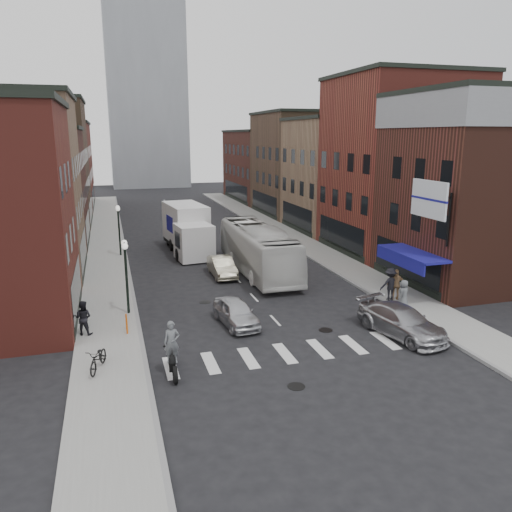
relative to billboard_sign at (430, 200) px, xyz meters
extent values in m
plane|color=black|center=(-8.59, -0.50, -6.13)|extent=(160.00, 160.00, 0.00)
cube|color=gray|center=(-17.09, 21.50, -6.06)|extent=(3.00, 74.00, 0.15)
cube|color=gray|center=(-0.09, 21.50, -6.06)|extent=(3.00, 74.00, 0.15)
cube|color=gray|center=(-15.59, 21.50, -6.13)|extent=(0.20, 74.00, 0.16)
cube|color=gray|center=(-1.59, 21.50, -6.13)|extent=(0.20, 74.00, 0.16)
cube|color=silver|center=(-8.59, -3.50, -6.13)|extent=(12.00, 2.20, 0.01)
cube|color=black|center=(-18.61, 4.00, -4.53)|extent=(0.08, 7.20, 2.20)
cube|color=black|center=(-18.61, 13.50, -4.53)|extent=(0.08, 8.00, 2.20)
cube|color=#482319|center=(-23.59, 23.50, -1.13)|extent=(10.00, 10.00, 10.00)
cube|color=black|center=(-18.61, 23.50, -4.53)|extent=(0.08, 8.00, 2.20)
cube|color=black|center=(-23.59, 23.50, 4.02)|extent=(10.30, 10.20, 0.30)
cube|color=#4B3725|center=(-23.59, 34.50, 0.37)|extent=(10.00, 12.00, 13.00)
cube|color=black|center=(-18.61, 34.50, -4.53)|extent=(0.08, 9.60, 2.20)
cube|color=black|center=(-23.59, 34.50, 7.02)|extent=(10.30, 12.20, 0.30)
cube|color=maroon|center=(-23.59, 48.50, -0.63)|extent=(10.00, 16.00, 11.00)
cube|color=black|center=(-18.61, 48.50, -4.53)|extent=(0.08, 12.80, 2.20)
cube|color=black|center=(-23.59, 48.50, 5.02)|extent=(10.30, 16.20, 0.30)
cube|color=#482319|center=(6.41, 4.00, -0.13)|extent=(10.00, 9.00, 12.00)
cube|color=black|center=(1.43, 4.00, -4.53)|extent=(0.08, 7.20, 2.20)
cube|color=black|center=(6.41, 4.00, 6.02)|extent=(10.30, 9.20, 0.30)
cube|color=maroon|center=(6.41, 13.50, 0.87)|extent=(10.00, 10.00, 14.00)
cube|color=black|center=(1.43, 13.50, -4.53)|extent=(0.08, 8.00, 2.20)
cube|color=black|center=(6.41, 13.50, 8.02)|extent=(10.30, 10.20, 0.30)
cube|color=#8C684D|center=(6.41, 23.50, -0.63)|extent=(10.00, 10.00, 11.00)
cube|color=black|center=(1.43, 23.50, -4.53)|extent=(0.08, 8.00, 2.20)
cube|color=black|center=(6.41, 23.50, 5.02)|extent=(10.30, 10.20, 0.30)
cube|color=#4B3725|center=(6.41, 34.50, -0.13)|extent=(10.00, 12.00, 12.00)
cube|color=black|center=(1.43, 34.50, -4.53)|extent=(0.08, 9.60, 2.20)
cube|color=black|center=(6.41, 34.50, 6.02)|extent=(10.30, 12.20, 0.30)
cube|color=#482319|center=(6.41, 48.50, -1.13)|extent=(10.00, 16.00, 10.00)
cube|color=black|center=(1.43, 48.50, -4.53)|extent=(0.08, 12.80, 2.20)
cube|color=black|center=(6.41, 48.50, 4.02)|extent=(10.30, 16.20, 0.30)
cube|color=navy|center=(0.51, 2.00, -3.43)|extent=(1.80, 5.00, 0.15)
cube|color=navy|center=(-0.34, 2.00, -3.78)|extent=(0.10, 5.00, 0.70)
cylinder|color=black|center=(1.31, 0.00, -1.13)|extent=(0.12, 0.12, 3.00)
cylinder|color=black|center=(0.61, 0.00, 0.07)|extent=(1.40, 0.08, 0.08)
cube|color=silver|center=(-0.09, 0.00, 0.07)|extent=(0.12, 3.00, 2.00)
cube|color=#9399A0|center=(-8.59, 77.50, 18.87)|extent=(14.00, 14.00, 50.00)
cylinder|color=black|center=(-15.99, 3.50, -4.13)|extent=(0.14, 0.14, 4.00)
cylinder|color=black|center=(-15.99, 3.50, -2.13)|extent=(0.06, 0.90, 0.06)
sphere|color=white|center=(-15.99, 3.05, -2.18)|extent=(0.32, 0.32, 0.32)
sphere|color=white|center=(-15.99, 3.95, -2.18)|extent=(0.32, 0.32, 0.32)
cylinder|color=black|center=(-15.99, 17.50, -4.13)|extent=(0.14, 0.14, 4.00)
cylinder|color=black|center=(-15.99, 17.50, -2.13)|extent=(0.06, 0.90, 0.06)
sphere|color=white|center=(-15.99, 17.05, -2.18)|extent=(0.32, 0.32, 0.32)
sphere|color=white|center=(-15.99, 17.95, -2.18)|extent=(0.32, 0.32, 0.32)
cylinder|color=#D8590C|center=(-16.19, 0.50, -5.58)|extent=(0.08, 0.08, 0.80)
cylinder|color=#D8590C|center=(-16.19, 1.10, -5.58)|extent=(0.08, 0.08, 0.80)
cube|color=silver|center=(-10.48, 14.66, -4.66)|extent=(2.93, 3.12, 2.74)
cube|color=black|center=(-10.48, 14.66, -4.38)|extent=(2.82, 1.82, 1.20)
cube|color=silver|center=(-10.48, 18.81, -3.84)|extent=(3.35, 5.96, 3.17)
cube|color=navy|center=(-10.48, 18.81, -3.84)|extent=(3.01, 2.48, 1.31)
cube|color=black|center=(-10.48, 18.59, -5.64)|extent=(3.18, 7.34, 0.38)
cylinder|color=black|center=(-11.73, 14.87, -5.64)|extent=(0.31, 0.98, 0.98)
cylinder|color=black|center=(-9.22, 14.87, -5.64)|extent=(0.31, 0.98, 0.98)
cylinder|color=black|center=(-11.73, 18.59, -5.64)|extent=(0.31, 0.98, 0.98)
cylinder|color=black|center=(-9.22, 18.59, -5.64)|extent=(0.31, 0.98, 0.98)
cylinder|color=black|center=(-11.73, 20.78, -5.64)|extent=(0.31, 0.98, 0.98)
cylinder|color=black|center=(-9.22, 20.78, -5.64)|extent=(0.31, 0.98, 0.98)
cylinder|color=black|center=(-14.57, -3.28, -5.78)|extent=(0.15, 0.70, 0.70)
cylinder|color=black|center=(-14.57, -4.87, -5.78)|extent=(0.15, 0.70, 0.70)
cube|color=black|center=(-14.57, -4.07, -5.55)|extent=(0.41, 1.29, 0.37)
cube|color=black|center=(-14.57, -3.49, -5.13)|extent=(0.59, 0.13, 0.06)
imported|color=slate|center=(-14.57, -4.18, -4.68)|extent=(0.68, 0.49, 1.75)
imported|color=silver|center=(-6.70, 10.01, -4.45)|extent=(2.92, 12.10, 3.36)
imported|color=silver|center=(-10.71, 0.54, -5.47)|extent=(1.99, 4.05, 1.33)
imported|color=#B7B094|center=(-9.39, 9.69, -5.46)|extent=(1.47, 4.12, 1.35)
imported|color=#ACACB1|center=(-3.32, -3.14, -5.41)|extent=(3.07, 5.32, 1.45)
imported|color=black|center=(-17.47, -3.09, -5.49)|extent=(1.18, 1.97, 0.98)
imported|color=black|center=(-18.19, 1.02, -5.13)|extent=(0.94, 0.74, 1.70)
imported|color=black|center=(-1.19, 1.46, -5.03)|extent=(1.25, 0.65, 1.90)
imported|color=#8D6B48|center=(-0.85, 1.37, -5.07)|extent=(1.19, 0.87, 1.82)
imported|color=slate|center=(-1.19, 0.03, -5.19)|extent=(0.93, 0.83, 1.59)
camera|label=1|loc=(-16.62, -23.03, 3.42)|focal=35.00mm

